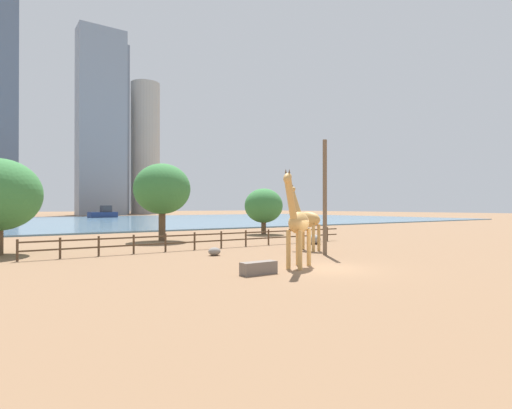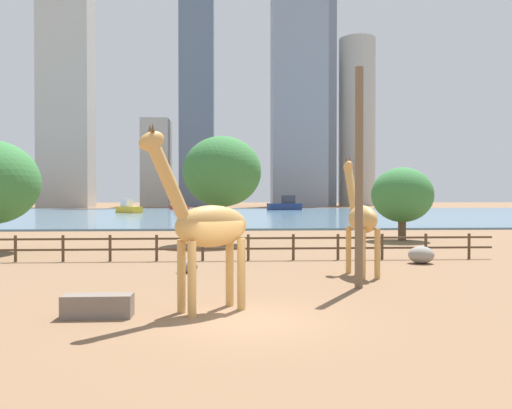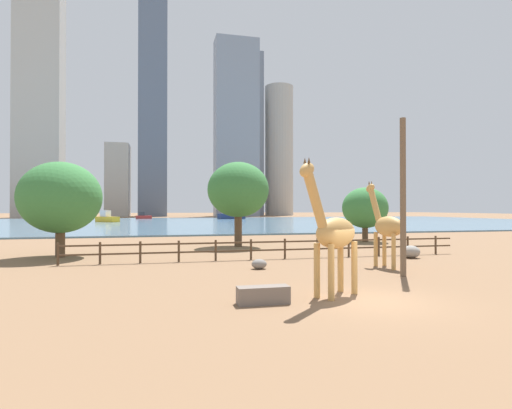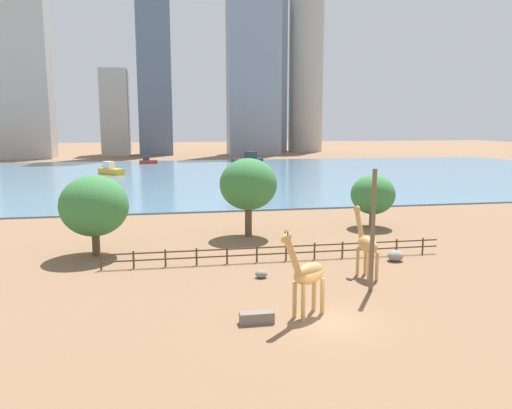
{
  "view_description": "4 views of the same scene",
  "coord_description": "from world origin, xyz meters",
  "px_view_note": "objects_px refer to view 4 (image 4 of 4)",
  "views": [
    {
      "loc": [
        -14.57,
        -14.99,
        3.19
      ],
      "look_at": [
        1.98,
        9.3,
        3.36
      ],
      "focal_mm": 28.0,
      "sensor_mm": 36.0,
      "label": 1
    },
    {
      "loc": [
        -0.5,
        -12.75,
        3.15
      ],
      "look_at": [
        1.5,
        21.51,
        2.64
      ],
      "focal_mm": 35.0,
      "sensor_mm": 36.0,
      "label": 2
    },
    {
      "loc": [
        -7.31,
        -12.77,
        3.27
      ],
      "look_at": [
        -0.99,
        13.59,
        3.53
      ],
      "focal_mm": 28.0,
      "sensor_mm": 36.0,
      "label": 3
    },
    {
      "loc": [
        -8.48,
        -23.81,
        10.25
      ],
      "look_at": [
        -0.99,
        16.1,
        3.74
      ],
      "focal_mm": 35.0,
      "sensor_mm": 36.0,
      "label": 4
    }
  ],
  "objects_px": {
    "boat_barge": "(148,161)",
    "feeding_trough": "(257,318)",
    "utility_pole": "(373,231)",
    "boat_sailboat": "(248,160)",
    "boulder_by_pole": "(395,256)",
    "tree_center_broad": "(373,195)",
    "tree_left_large": "(94,206)",
    "giraffe_companion": "(307,274)",
    "tree_right_tall": "(248,184)",
    "boat_tug": "(111,170)",
    "boulder_near_fence": "(261,274)",
    "giraffe_tall": "(366,244)"
  },
  "relations": [
    {
      "from": "tree_right_tall",
      "to": "boat_barge",
      "type": "height_order",
      "value": "tree_right_tall"
    },
    {
      "from": "utility_pole",
      "to": "giraffe_companion",
      "type": "bearing_deg",
      "value": -147.22
    },
    {
      "from": "feeding_trough",
      "to": "tree_left_large",
      "type": "height_order",
      "value": "tree_left_large"
    },
    {
      "from": "tree_left_large",
      "to": "tree_center_broad",
      "type": "xyz_separation_m",
      "value": [
        26.06,
        6.51,
        -0.68
      ]
    },
    {
      "from": "tree_right_tall",
      "to": "boat_barge",
      "type": "relative_size",
      "value": 1.54
    },
    {
      "from": "boat_tug",
      "to": "feeding_trough",
      "type": "bearing_deg",
      "value": -32.33
    },
    {
      "from": "feeding_trough",
      "to": "boat_sailboat",
      "type": "relative_size",
      "value": 0.22
    },
    {
      "from": "giraffe_tall",
      "to": "boat_sailboat",
      "type": "bearing_deg",
      "value": -12.08
    },
    {
      "from": "utility_pole",
      "to": "boat_barge",
      "type": "distance_m",
      "value": 106.52
    },
    {
      "from": "boat_sailboat",
      "to": "boat_barge",
      "type": "bearing_deg",
      "value": -31.21
    },
    {
      "from": "boulder_by_pole",
      "to": "tree_center_broad",
      "type": "xyz_separation_m",
      "value": [
        3.5,
        12.39,
        2.9
      ]
    },
    {
      "from": "boat_tug",
      "to": "tree_right_tall",
      "type": "bearing_deg",
      "value": -26.28
    },
    {
      "from": "boat_sailboat",
      "to": "boat_barge",
      "type": "distance_m",
      "value": 26.51
    },
    {
      "from": "tree_center_broad",
      "to": "boat_barge",
      "type": "height_order",
      "value": "tree_center_broad"
    },
    {
      "from": "boat_tug",
      "to": "giraffe_companion",
      "type": "bearing_deg",
      "value": -30.37
    },
    {
      "from": "giraffe_tall",
      "to": "boulder_by_pole",
      "type": "height_order",
      "value": "giraffe_tall"
    },
    {
      "from": "boat_barge",
      "to": "boulder_near_fence",
      "type": "bearing_deg",
      "value": -89.3
    },
    {
      "from": "boat_barge",
      "to": "feeding_trough",
      "type": "bearing_deg",
      "value": -90.62
    },
    {
      "from": "boat_barge",
      "to": "tree_left_large",
      "type": "bearing_deg",
      "value": -95.98
    },
    {
      "from": "boat_tug",
      "to": "boat_barge",
      "type": "height_order",
      "value": "boat_tug"
    },
    {
      "from": "utility_pole",
      "to": "boat_sailboat",
      "type": "xyz_separation_m",
      "value": [
        8.82,
        96.81,
        -2.48
      ]
    },
    {
      "from": "giraffe_companion",
      "to": "boat_barge",
      "type": "relative_size",
      "value": 1.07
    },
    {
      "from": "boulder_near_fence",
      "to": "utility_pole",
      "type": "bearing_deg",
      "value": -31.85
    },
    {
      "from": "boulder_by_pole",
      "to": "boat_tug",
      "type": "height_order",
      "value": "boat_tug"
    },
    {
      "from": "tree_right_tall",
      "to": "boulder_near_fence",
      "type": "bearing_deg",
      "value": -95.87
    },
    {
      "from": "utility_pole",
      "to": "tree_left_large",
      "type": "bearing_deg",
      "value": 146.2
    },
    {
      "from": "giraffe_companion",
      "to": "tree_right_tall",
      "type": "xyz_separation_m",
      "value": [
        0.26,
        19.91,
        2.48
      ]
    },
    {
      "from": "utility_pole",
      "to": "boat_sailboat",
      "type": "relative_size",
      "value": 0.95
    },
    {
      "from": "tree_center_broad",
      "to": "tree_right_tall",
      "type": "height_order",
      "value": "tree_right_tall"
    },
    {
      "from": "tree_right_tall",
      "to": "giraffe_companion",
      "type": "bearing_deg",
      "value": -90.75
    },
    {
      "from": "giraffe_companion",
      "to": "boat_tug",
      "type": "relative_size",
      "value": 0.86
    },
    {
      "from": "boat_sailboat",
      "to": "boat_tug",
      "type": "xyz_separation_m",
      "value": [
        -31.88,
        -19.07,
        -0.25
      ]
    },
    {
      "from": "boulder_by_pole",
      "to": "tree_center_broad",
      "type": "distance_m",
      "value": 13.2
    },
    {
      "from": "giraffe_tall",
      "to": "boat_barge",
      "type": "xyz_separation_m",
      "value": [
        -17.14,
        102.45,
        -1.4
      ]
    },
    {
      "from": "boat_sailboat",
      "to": "boulder_by_pole",
      "type": "bearing_deg",
      "value": 74.67
    },
    {
      "from": "tree_right_tall",
      "to": "utility_pole",
      "type": "bearing_deg",
      "value": -73.58
    },
    {
      "from": "giraffe_tall",
      "to": "boulder_near_fence",
      "type": "bearing_deg",
      "value": 74.08
    },
    {
      "from": "tree_center_broad",
      "to": "tree_right_tall",
      "type": "xyz_separation_m",
      "value": [
        -13.04,
        -1.91,
        1.54
      ]
    },
    {
      "from": "boulder_by_pole",
      "to": "boat_sailboat",
      "type": "relative_size",
      "value": 0.15
    },
    {
      "from": "giraffe_tall",
      "to": "boat_barge",
      "type": "bearing_deg",
      "value": 2.27
    },
    {
      "from": "boulder_near_fence",
      "to": "tree_center_broad",
      "type": "relative_size",
      "value": 0.16
    },
    {
      "from": "boulder_by_pole",
      "to": "tree_center_broad",
      "type": "height_order",
      "value": "tree_center_broad"
    },
    {
      "from": "tree_center_broad",
      "to": "feeding_trough",
      "type": "bearing_deg",
      "value": -125.86
    },
    {
      "from": "giraffe_tall",
      "to": "tree_right_tall",
      "type": "bearing_deg",
      "value": 15.25
    },
    {
      "from": "boulder_near_fence",
      "to": "tree_right_tall",
      "type": "bearing_deg",
      "value": 84.13
    },
    {
      "from": "tree_center_broad",
      "to": "boat_sailboat",
      "type": "height_order",
      "value": "tree_center_broad"
    },
    {
      "from": "feeding_trough",
      "to": "boat_barge",
      "type": "bearing_deg",
      "value": 94.39
    },
    {
      "from": "utility_pole",
      "to": "boulder_near_fence",
      "type": "xyz_separation_m",
      "value": [
        -6.2,
        3.85,
        -3.56
      ]
    },
    {
      "from": "giraffe_tall",
      "to": "boulder_near_fence",
      "type": "height_order",
      "value": "giraffe_tall"
    },
    {
      "from": "tree_right_tall",
      "to": "boat_tug",
      "type": "relative_size",
      "value": 1.24
    }
  ]
}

